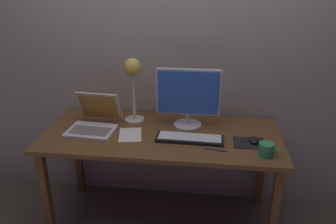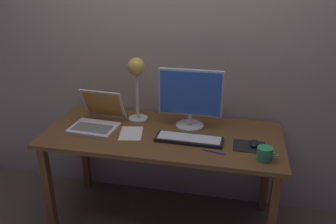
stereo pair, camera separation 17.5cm
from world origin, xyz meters
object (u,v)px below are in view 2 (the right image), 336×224
(laptop, at_px, (98,116))
(desk_lamp, at_px, (137,75))
(monitor, at_px, (190,97))
(pen, at_px, (214,152))
(keyboard_main, at_px, (189,139))
(coffee_mug, at_px, (265,154))
(mouse, at_px, (254,143))

(laptop, bearing_deg, desk_lamp, 31.06)
(monitor, height_order, pen, monitor)
(keyboard_main, bearing_deg, monitor, 97.84)
(laptop, distance_m, pen, 0.87)
(monitor, xyz_separation_m, laptop, (-0.64, -0.11, -0.16))
(coffee_mug, bearing_deg, laptop, 167.47)
(mouse, relative_size, pen, 0.69)
(keyboard_main, distance_m, pen, 0.21)
(desk_lamp, relative_size, pen, 3.33)
(laptop, xyz_separation_m, coffee_mug, (1.13, -0.25, -0.03))
(monitor, bearing_deg, mouse, -24.50)
(desk_lamp, xyz_separation_m, mouse, (0.83, -0.24, -0.32))
(monitor, distance_m, mouse, 0.52)
(desk_lamp, xyz_separation_m, pen, (0.59, -0.37, -0.34))
(coffee_mug, bearing_deg, mouse, 109.39)
(laptop, height_order, desk_lamp, desk_lamp)
(monitor, xyz_separation_m, desk_lamp, (-0.39, 0.04, 0.11))
(coffee_mug, bearing_deg, desk_lamp, 155.61)
(monitor, bearing_deg, desk_lamp, 173.73)
(laptop, height_order, coffee_mug, laptop)
(mouse, xyz_separation_m, pen, (-0.24, -0.13, -0.02))
(laptop, relative_size, pen, 2.55)
(monitor, distance_m, coffee_mug, 0.64)
(mouse, bearing_deg, desk_lamp, 163.69)
(laptop, bearing_deg, mouse, -4.95)
(keyboard_main, bearing_deg, pen, -34.91)
(keyboard_main, height_order, laptop, laptop)
(pen, bearing_deg, laptop, 164.95)
(keyboard_main, bearing_deg, desk_lamp, 148.62)
(coffee_mug, height_order, pen, coffee_mug)
(keyboard_main, xyz_separation_m, laptop, (-0.67, 0.11, 0.05))
(monitor, height_order, laptop, monitor)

